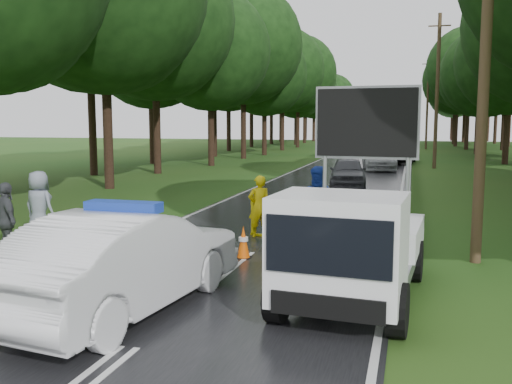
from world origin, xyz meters
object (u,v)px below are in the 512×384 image
(civilian, at_px, (320,205))
(queue_car_first, at_px, (348,172))
(work_truck, at_px, (352,246))
(queue_car_fourth, at_px, (393,150))
(officer, at_px, (259,207))
(queue_car_second, at_px, (379,159))
(police_sedan, at_px, (125,262))
(barrier, at_px, (294,210))
(queue_car_third, at_px, (396,153))

(civilian, distance_m, queue_car_first, 13.06)
(work_truck, xyz_separation_m, queue_car_fourth, (-0.60, 39.64, -0.32))
(officer, relative_size, queue_car_fourth, 0.40)
(officer, distance_m, queue_car_second, 22.69)
(work_truck, relative_size, queue_car_fourth, 1.15)
(police_sedan, relative_size, queue_car_first, 1.28)
(police_sedan, relative_size, queue_car_fourth, 1.25)
(barrier, distance_m, queue_car_first, 12.96)
(work_truck, height_order, queue_car_third, work_truck)
(police_sedan, height_order, work_truck, work_truck)
(police_sedan, height_order, officer, police_sedan)
(queue_car_fourth, bearing_deg, queue_car_third, -85.71)
(barrier, height_order, queue_car_first, queue_car_first)
(barrier, xyz_separation_m, queue_car_first, (0.00, 12.96, -0.15))
(queue_car_third, bearing_deg, civilian, -88.41)
(work_truck, relative_size, officer, 2.87)
(queue_car_third, relative_size, queue_car_fourth, 1.34)
(queue_car_fourth, bearing_deg, queue_car_first, -93.16)
(queue_car_second, bearing_deg, queue_car_fourth, 79.75)
(work_truck, bearing_deg, civilian, 110.19)
(queue_car_fourth, bearing_deg, barrier, -91.81)
(queue_car_first, xyz_separation_m, queue_car_third, (1.80, 15.95, 0.08))
(officer, xyz_separation_m, queue_car_third, (2.82, 28.61, -0.06))
(queue_car_first, distance_m, queue_car_fourth, 22.00)
(queue_car_first, height_order, queue_car_third, queue_car_third)
(barrier, bearing_deg, officer, -177.15)
(police_sedan, height_order, barrier, police_sedan)
(queue_car_fourth, bearing_deg, officer, -93.51)
(civilian, bearing_deg, queue_car_second, 86.77)
(work_truck, height_order, officer, work_truck)
(queue_car_first, bearing_deg, queue_car_third, 77.34)
(civilian, xyz_separation_m, queue_car_fourth, (0.70, 34.99, -0.31))
(officer, relative_size, queue_car_second, 0.35)
(police_sedan, xyz_separation_m, civilian, (2.30, 6.07, 0.16))
(work_truck, distance_m, queue_car_third, 33.64)
(barrier, xyz_separation_m, queue_car_third, (1.80, 28.91, -0.06))
(civilian, distance_m, queue_car_fourth, 35.00)
(queue_car_second, bearing_deg, civilian, -98.44)
(barrier, bearing_deg, work_truck, -47.86)
(work_truck, xyz_separation_m, queue_car_first, (-2.00, 17.69, -0.32))
(barrier, height_order, queue_car_second, queue_car_second)
(queue_car_fourth, bearing_deg, civilian, -90.66)
(police_sedan, height_order, queue_car_second, police_sedan)
(queue_car_third, bearing_deg, queue_car_second, -94.66)
(queue_car_first, height_order, queue_car_fourth, queue_car_first)
(barrier, relative_size, queue_car_fourth, 0.61)
(barrier, bearing_deg, police_sedan, -85.31)
(queue_car_third, bearing_deg, queue_car_fourth, 97.56)
(civilian, bearing_deg, work_truck, -77.12)
(queue_car_second, relative_size, queue_car_third, 0.85)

